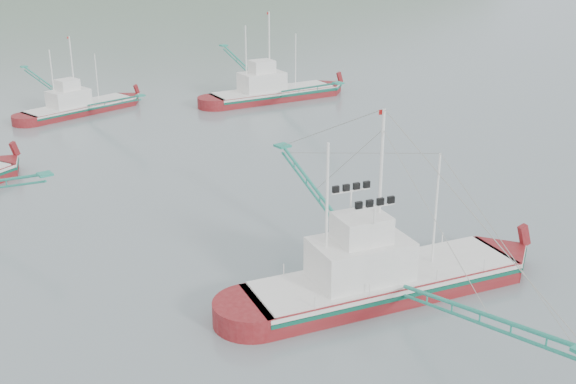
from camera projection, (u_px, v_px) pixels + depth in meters
ground at (351, 274)px, 41.29m from camera, size 1200.00×1200.00×0.00m
main_boat at (382, 260)px, 38.29m from camera, size 15.68×27.06×11.12m
bg_boat_right at (272, 86)px, 80.93m from camera, size 14.77×25.98×10.56m
bg_boat_far at (78, 100)px, 75.28m from camera, size 12.25×21.27×8.70m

